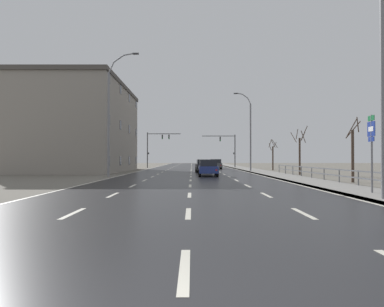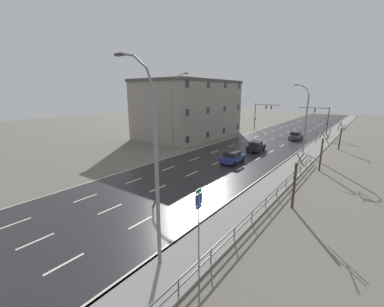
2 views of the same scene
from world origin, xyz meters
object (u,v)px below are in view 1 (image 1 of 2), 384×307
object	(u,v)px
traffic_signal_left	(156,143)
car_near_left	(204,166)
highway_sign	(372,144)
car_far_right	(208,168)
street_lamp_foreground	(379,66)
car_distant	(216,164)
street_lamp_left_bank	(111,116)
brick_building	(76,128)
street_lamp_midground	(250,133)
traffic_signal_right	(229,146)

from	to	relation	value
traffic_signal_left	car_near_left	size ratio (longest dim) A/B	1.53
highway_sign	car_far_right	bearing A→B (deg)	111.20
traffic_signal_left	car_far_right	xyz separation A→B (m)	(8.05, -29.87, -3.61)
traffic_signal_left	street_lamp_foreground	bearing A→B (deg)	-74.45
car_distant	highway_sign	bearing A→B (deg)	-83.18
street_lamp_left_bank	traffic_signal_left	world-z (taller)	street_lamp_left_bank
traffic_signal_left	brick_building	world-z (taller)	brick_building
highway_sign	car_near_left	bearing A→B (deg)	105.14
street_lamp_foreground	street_lamp_midground	world-z (taller)	street_lamp_foreground
highway_sign	brick_building	bearing A→B (deg)	127.84
traffic_signal_left	traffic_signal_right	bearing A→B (deg)	2.42
street_lamp_left_bank	car_distant	distance (m)	26.21
traffic_signal_left	car_distant	xyz separation A→B (m)	(10.25, -7.74, -3.61)
street_lamp_left_bank	traffic_signal_right	distance (m)	34.54
brick_building	highway_sign	bearing A→B (deg)	-52.16
street_lamp_left_bank	street_lamp_midground	bearing A→B (deg)	40.17
traffic_signal_right	car_far_right	xyz separation A→B (m)	(-5.08, -30.42, -3.23)
street_lamp_left_bank	highway_sign	xyz separation A→B (m)	(15.80, -16.35, -3.22)
street_lamp_midground	traffic_signal_right	xyz separation A→B (m)	(-0.74, 18.92, -0.94)
highway_sign	car_distant	size ratio (longest dim) A/B	0.90
traffic_signal_right	car_distant	size ratio (longest dim) A/B	1.48
traffic_signal_left	brick_building	size ratio (longest dim) A/B	0.30
street_lamp_midground	car_near_left	bearing A→B (deg)	-150.54
traffic_signal_right	traffic_signal_left	world-z (taller)	traffic_signal_left
street_lamp_foreground	car_distant	size ratio (longest dim) A/B	2.64
street_lamp_foreground	highway_sign	distance (m)	3.95
traffic_signal_left	brick_building	bearing A→B (deg)	-118.04
car_distant	street_lamp_left_bank	bearing A→B (deg)	-115.63
street_lamp_midground	street_lamp_left_bank	size ratio (longest dim) A/B	0.88
street_lamp_foreground	traffic_signal_left	xyz separation A→B (m)	(-13.84, 49.76, -0.88)
traffic_signal_right	traffic_signal_left	bearing A→B (deg)	-177.58
street_lamp_foreground	traffic_signal_right	distance (m)	50.33
car_near_left	car_far_right	distance (m)	8.13
street_lamp_foreground	street_lamp_left_bank	bearing A→B (deg)	128.25
street_lamp_foreground	car_near_left	bearing A→B (deg)	101.99
traffic_signal_right	street_lamp_left_bank	bearing A→B (deg)	-114.18
street_lamp_foreground	car_near_left	world-z (taller)	street_lamp_foreground
traffic_signal_right	car_near_left	xyz separation A→B (m)	(-5.24, -22.30, -3.23)
street_lamp_foreground	highway_sign	size ratio (longest dim) A/B	2.93
street_lamp_midground	street_lamp_left_bank	distance (m)	19.48
traffic_signal_right	car_distant	xyz separation A→B (m)	(-2.88, -8.29, -3.23)
traffic_signal_left	car_distant	size ratio (longest dim) A/B	1.55
street_lamp_foreground	highway_sign	world-z (taller)	street_lamp_foreground
street_lamp_left_bank	brick_building	size ratio (longest dim) A/B	0.54
street_lamp_left_bank	highway_sign	world-z (taller)	street_lamp_left_bank
car_far_right	brick_building	xyz separation A→B (m)	(-16.96, 13.12, 4.88)
brick_building	street_lamp_foreground	bearing A→B (deg)	-55.41
street_lamp_foreground	car_far_right	world-z (taller)	street_lamp_foreground
street_lamp_midground	traffic_signal_right	size ratio (longest dim) A/B	1.67
car_far_right	brick_building	distance (m)	21.99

